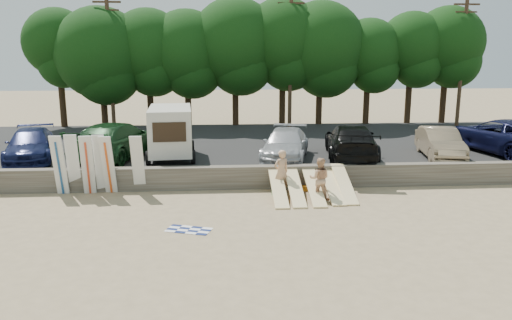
# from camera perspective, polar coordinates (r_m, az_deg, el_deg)

# --- Properties ---
(ground) EXTENTS (120.00, 120.00, 0.00)m
(ground) POSITION_cam_1_polar(r_m,az_deg,el_deg) (19.28, 4.30, -5.52)
(ground) COLOR tan
(ground) RESTS_ON ground
(seawall) EXTENTS (44.00, 0.50, 1.00)m
(seawall) POSITION_cam_1_polar(r_m,az_deg,el_deg) (22.00, 3.21, -1.89)
(seawall) COLOR #6B6356
(seawall) RESTS_ON ground
(parking_lot) EXTENTS (44.00, 14.50, 0.70)m
(parking_lot) POSITION_cam_1_polar(r_m,az_deg,el_deg) (29.31, 1.39, 1.42)
(parking_lot) COLOR #282828
(parking_lot) RESTS_ON ground
(treeline) EXTENTS (32.28, 6.79, 8.88)m
(treeline) POSITION_cam_1_polar(r_m,az_deg,el_deg) (35.73, -0.98, 12.84)
(treeline) COLOR #382616
(treeline) RESTS_ON parking_lot
(utility_poles) EXTENTS (25.80, 0.26, 9.00)m
(utility_poles) POSITION_cam_1_polar(r_m,az_deg,el_deg) (34.48, 3.95, 11.53)
(utility_poles) COLOR #473321
(utility_poles) RESTS_ON parking_lot
(box_trailer) EXTENTS (2.52, 4.13, 2.53)m
(box_trailer) POSITION_cam_1_polar(r_m,az_deg,el_deg) (24.78, -9.73, 3.38)
(box_trailer) COLOR beige
(box_trailer) RESTS_ON parking_lot
(car_0) EXTENTS (3.22, 5.50, 1.50)m
(car_0) POSITION_cam_1_polar(r_m,az_deg,el_deg) (26.50, -24.33, 1.56)
(car_0) COLOR #121941
(car_0) RESTS_ON parking_lot
(car_1) EXTENTS (4.14, 6.62, 1.79)m
(car_1) POSITION_cam_1_polar(r_m,az_deg,el_deg) (25.60, -15.68, 2.20)
(car_1) COLOR #133518
(car_1) RESTS_ON parking_lot
(car_2) EXTENTS (3.15, 5.38, 1.46)m
(car_2) POSITION_cam_1_polar(r_m,az_deg,el_deg) (24.43, 3.38, 1.78)
(car_2) COLOR #B1B2B7
(car_2) RESTS_ON parking_lot
(car_3) EXTENTS (3.20, 6.05, 1.67)m
(car_3) POSITION_cam_1_polar(r_m,az_deg,el_deg) (25.07, 10.80, 2.10)
(car_3) COLOR black
(car_3) RESTS_ON parking_lot
(car_4) EXTENTS (2.29, 4.69, 1.48)m
(car_4) POSITION_cam_1_polar(r_m,az_deg,el_deg) (26.45, 20.29, 1.86)
(car_4) COLOR #927B5D
(car_4) RESTS_ON parking_lot
(car_5) EXTENTS (4.17, 6.82, 1.77)m
(car_5) POSITION_cam_1_polar(r_m,az_deg,el_deg) (29.04, 26.34, 2.51)
(car_5) COLOR black
(car_5) RESTS_ON parking_lot
(surfboard_upright_0) EXTENTS (0.52, 0.58, 2.56)m
(surfboard_upright_0) POSITION_cam_1_polar(r_m,az_deg,el_deg) (22.17, -21.57, -0.57)
(surfboard_upright_0) COLOR silver
(surfboard_upright_0) RESTS_ON ground
(surfboard_upright_1) EXTENTS (0.54, 0.57, 2.57)m
(surfboard_upright_1) POSITION_cam_1_polar(r_m,az_deg,el_deg) (22.20, -20.17, -0.44)
(surfboard_upright_1) COLOR silver
(surfboard_upright_1) RESTS_ON ground
(surfboard_upright_2) EXTENTS (0.57, 0.67, 2.55)m
(surfboard_upright_2) POSITION_cam_1_polar(r_m,az_deg,el_deg) (21.80, -18.69, -0.57)
(surfboard_upright_2) COLOR silver
(surfboard_upright_2) RESTS_ON ground
(surfboard_upright_3) EXTENTS (0.52, 0.57, 2.56)m
(surfboard_upright_3) POSITION_cam_1_polar(r_m,az_deg,el_deg) (21.83, -17.33, -0.44)
(surfboard_upright_3) COLOR silver
(surfboard_upright_3) RESTS_ON ground
(surfboard_upright_4) EXTENTS (0.53, 0.75, 2.53)m
(surfboard_upright_4) POSITION_cam_1_polar(r_m,az_deg,el_deg) (21.63, -16.55, -0.56)
(surfboard_upright_4) COLOR silver
(surfboard_upright_4) RESTS_ON ground
(surfboard_upright_5) EXTENTS (0.51, 0.77, 2.52)m
(surfboard_upright_5) POSITION_cam_1_polar(r_m,az_deg,el_deg) (21.48, -13.34, -0.48)
(surfboard_upright_5) COLOR silver
(surfboard_upright_5) RESTS_ON ground
(surfboard_low_0) EXTENTS (0.56, 2.90, 0.90)m
(surfboard_low_0) POSITION_cam_1_polar(r_m,az_deg,el_deg) (20.33, 2.57, -3.22)
(surfboard_low_0) COLOR #FFE2A0
(surfboard_low_0) RESTS_ON ground
(surfboard_low_1) EXTENTS (0.56, 2.90, 0.91)m
(surfboard_low_1) POSITION_cam_1_polar(r_m,az_deg,el_deg) (20.45, 4.48, -3.14)
(surfboard_low_1) COLOR #FFE2A0
(surfboard_low_1) RESTS_ON ground
(surfboard_low_2) EXTENTS (0.56, 2.90, 0.90)m
(surfboard_low_2) POSITION_cam_1_polar(r_m,az_deg,el_deg) (20.59, 6.64, -3.11)
(surfboard_low_2) COLOR #FFE2A0
(surfboard_low_2) RESTS_ON ground
(surfboard_low_3) EXTENTS (0.56, 2.90, 0.90)m
(surfboard_low_3) POSITION_cam_1_polar(r_m,az_deg,el_deg) (20.91, 8.67, -2.91)
(surfboard_low_3) COLOR #FFE2A0
(surfboard_low_3) RESTS_ON ground
(surfboard_low_4) EXTENTS (0.56, 2.86, 1.05)m
(surfboard_low_4) POSITION_cam_1_polar(r_m,az_deg,el_deg) (21.04, 10.03, -2.66)
(surfboard_low_4) COLOR #FFE2A0
(surfboard_low_4) RESTS_ON ground
(beachgoer_a) EXTENTS (0.81, 0.68, 1.88)m
(beachgoer_a) POSITION_cam_1_polar(r_m,az_deg,el_deg) (20.97, 2.90, -1.36)
(beachgoer_a) COLOR tan
(beachgoer_a) RESTS_ON ground
(beachgoer_b) EXTENTS (0.96, 0.83, 1.73)m
(beachgoer_b) POSITION_cam_1_polar(r_m,az_deg,el_deg) (20.28, 7.27, -2.14)
(beachgoer_b) COLOR tan
(beachgoer_b) RESTS_ON ground
(cooler) EXTENTS (0.42, 0.36, 0.32)m
(cooler) POSITION_cam_1_polar(r_m,az_deg,el_deg) (20.89, 2.41, -3.62)
(cooler) COLOR #227C3B
(cooler) RESTS_ON ground
(gear_bag) EXTENTS (0.30, 0.25, 0.22)m
(gear_bag) POSITION_cam_1_polar(r_m,az_deg,el_deg) (21.65, 5.69, -3.24)
(gear_bag) COLOR orange
(gear_bag) RESTS_ON ground
(beach_towel) EXTENTS (1.90, 1.90, 0.00)m
(beach_towel) POSITION_cam_1_polar(r_m,az_deg,el_deg) (17.13, -7.69, -7.91)
(beach_towel) COLOR white
(beach_towel) RESTS_ON ground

